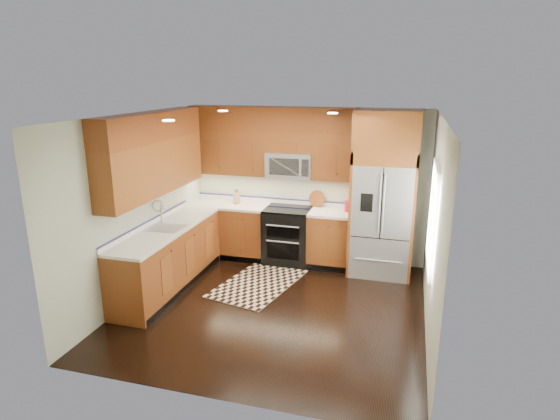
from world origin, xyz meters
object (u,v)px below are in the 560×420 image
(refrigerator, at_px, (383,194))
(utensil_crock, at_px, (349,204))
(knife_block, at_px, (237,198))
(range, at_px, (288,235))
(rug, at_px, (259,283))

(refrigerator, bearing_deg, utensil_crock, 164.40)
(knife_block, xyz_separation_m, utensil_crock, (1.95, 0.01, 0.03))
(range, distance_m, refrigerator, 1.76)
(knife_block, relative_size, utensil_crock, 0.65)
(range, bearing_deg, utensil_crock, 6.60)
(knife_block, distance_m, utensil_crock, 1.95)
(rug, xyz_separation_m, utensil_crock, (1.20, 1.11, 1.07))
(range, relative_size, utensil_crock, 2.47)
(rug, relative_size, knife_block, 6.36)
(range, xyz_separation_m, rug, (-0.20, -1.00, -0.46))
(refrigerator, height_order, knife_block, refrigerator)
(range, relative_size, refrigerator, 0.36)
(knife_block, height_order, utensil_crock, utensil_crock)
(range, xyz_separation_m, knife_block, (-0.95, 0.10, 0.57))
(range, height_order, utensil_crock, utensil_crock)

